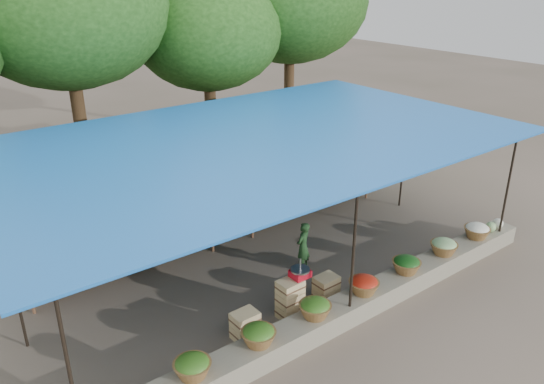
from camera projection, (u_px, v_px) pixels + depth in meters
ground at (256, 260)px, 11.73m from camera, size 60.00×60.00×0.00m
stone_curb at (343, 311)px, 9.64m from camera, size 10.60×0.55×0.40m
stall_canopy at (252, 144)px, 10.74m from camera, size 10.80×6.60×2.82m
produce_baskets at (340, 296)px, 9.44m from camera, size 8.98×0.58×0.34m
netting_backdrop at (183, 167)px, 13.55m from camera, size 10.60×0.06×2.50m
tree_row at (140, 17)px, 14.63m from camera, size 16.51×5.50×7.12m
fruit_table_left at (121, 245)px, 11.10m from camera, size 4.21×0.95×0.93m
fruit_table_right at (303, 189)px, 13.88m from camera, size 4.21×0.95×0.93m
crate_counter at (289, 303)px, 9.69m from camera, size 2.36×0.35×0.77m
weighing_scale at (300, 272)px, 9.62m from camera, size 0.36×0.36×0.38m
vendor_seated at (303, 247)px, 11.15m from camera, size 0.47×0.39×1.10m
customer_left at (73, 232)px, 11.06m from camera, size 0.94×0.78×1.73m
customer_mid at (211, 188)px, 13.15m from camera, size 1.34×1.07×1.81m
customer_right at (334, 162)px, 14.89m from camera, size 1.16×0.81×1.83m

